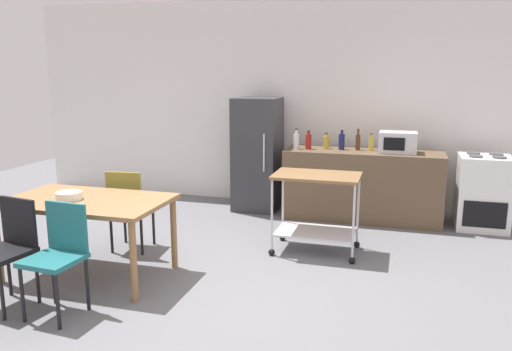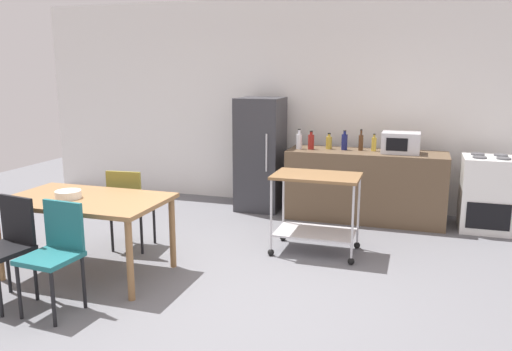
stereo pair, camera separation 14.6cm
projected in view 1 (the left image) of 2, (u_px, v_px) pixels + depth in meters
The scene contains 18 objects.
ground_plane at pixel (233, 291), 4.52m from camera, with size 12.00×12.00×0.00m, color slate.
back_wall at pixel (304, 103), 7.22m from camera, with size 8.40×0.12×2.90m, color white.
kitchen_counter at pixel (362, 185), 6.62m from camera, with size 2.00×0.64×0.90m, color brown.
dining_table at pixel (87, 207), 4.74m from camera, with size 1.50×0.90×0.75m.
chair_teal at pixel (58, 251), 4.03m from camera, with size 0.43×0.43×0.89m.
chair_black at pixel (9, 245), 4.17m from camera, with size 0.46×0.46×0.89m.
chair_olive at pixel (129, 204), 5.43m from camera, with size 0.44×0.44×0.89m.
stove_oven at pixel (483, 192), 6.24m from camera, with size 0.60×0.61×0.92m.
refrigerator at pixel (257, 154), 7.04m from camera, with size 0.60×0.63×1.55m.
kitchen_cart at pixel (316, 200), 5.39m from camera, with size 0.91×0.57×0.85m.
bottle_sesame_oil at pixel (296, 141), 6.69m from camera, with size 0.08×0.08×0.26m.
bottle_vinegar at pixel (308, 141), 6.66m from camera, with size 0.08×0.08×0.24m.
bottle_soy_sauce at pixel (326, 142), 6.70m from camera, with size 0.08×0.08×0.21m.
bottle_olive_oil at pixel (342, 141), 6.62m from camera, with size 0.08×0.08×0.25m.
bottle_wine at pixel (358, 142), 6.59m from camera, with size 0.06×0.06×0.27m.
bottle_soda at pixel (371, 143), 6.54m from camera, with size 0.06×0.06×0.22m.
microwave at pixel (398, 142), 6.38m from camera, with size 0.46×0.35×0.26m.
fruit_bowl at pixel (69, 196), 4.70m from camera, with size 0.24×0.24×0.07m, color white.
Camera 1 is at (1.38, -3.98, 1.94)m, focal length 35.77 mm.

